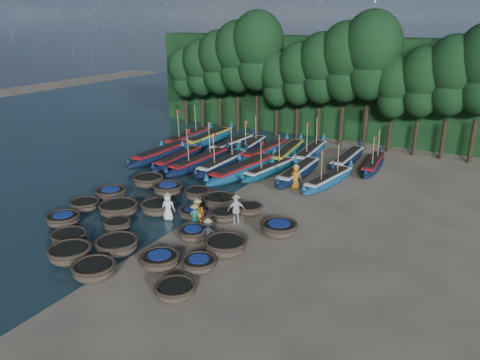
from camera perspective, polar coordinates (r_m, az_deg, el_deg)
The scene contains 62 objects.
ground at distance 30.55m, azimuth -4.23°, elevation -3.72°, with size 120.00×120.00×0.00m, color gray.
foliage_wall at distance 49.81m, azimuth 11.07°, elevation 11.04°, with size 40.00×3.00×10.00m, color black.
coracle_2 at distance 25.76m, azimuth -20.02°, elevation -8.39°, with size 2.29×2.29×0.83m.
coracle_3 at distance 23.94m, azimuth -17.37°, elevation -10.37°, with size 2.50×2.50×0.78m.
coracle_4 at distance 21.72m, azimuth -7.91°, elevation -13.12°, with size 1.94×1.94×0.64m.
coracle_5 at distance 30.13m, azimuth -20.74°, elevation -4.49°, with size 2.34×2.34×0.72m.
coracle_6 at distance 27.79m, azimuth -20.13°, elevation -6.54°, with size 2.43×2.43×0.66m.
coracle_7 at distance 25.89m, azimuth -14.75°, elevation -7.69°, with size 2.67×2.67×0.81m.
coracle_8 at distance 24.06m, azimuth -9.76°, elevation -9.59°, with size 2.06×2.06×0.75m.
coracle_9 at distance 23.61m, azimuth -5.03°, elevation -10.11°, with size 2.19×2.19×0.65m.
coracle_10 at distance 31.96m, azimuth -18.37°, elevation -2.88°, with size 1.91×1.91×0.68m.
coracle_11 at distance 30.52m, azimuth -14.59°, elevation -3.38°, with size 2.82×2.82×0.84m.
coracle_12 at distance 28.54m, azimuth -14.73°, elevation -5.26°, with size 1.70×1.70×0.65m.
coracle_13 at distance 26.59m, azimuth -5.71°, elevation -6.48°, with size 1.88×1.88×0.71m.
coracle_14 at distance 24.99m, azimuth -1.78°, elevation -8.00°, with size 2.60×2.60×0.83m.
coracle_15 at distance 33.18m, azimuth -15.47°, elevation -1.61°, with size 2.16×2.16×0.81m.
coracle_16 at distance 30.20m, azimuth -9.98°, elevation -3.30°, with size 2.50×2.50×0.81m.
coracle_17 at distance 29.36m, azimuth -5.84°, elevation -3.98°, with size 1.98×1.98×0.64m.
coracle_18 at distance 28.80m, azimuth -1.98°, elevation -4.28°, with size 1.81×1.81×0.71m.
coracle_19 at distance 27.08m, azimuth 4.78°, elevation -5.87°, with size 2.32×2.32×0.77m.
coracle_20 at distance 35.14m, azimuth -11.11°, elevation -0.07°, with size 2.31×2.31×0.82m.
coracle_21 at distance 33.38m, azimuth -8.77°, elevation -1.06°, with size 2.38×2.38×0.74m.
coracle_22 at distance 32.23m, azimuth -5.18°, elevation -1.65°, with size 1.90×1.90×0.75m.
coracle_23 at distance 30.70m, azimuth -2.57°, elevation -2.60°, with size 2.27×2.27×0.83m.
coracle_24 at distance 29.75m, azimuth 1.13°, elevation -3.53°, with size 1.84×1.84×0.66m.
long_boat_1 at distance 41.33m, azimuth -9.40°, elevation 3.19°, with size 1.75×8.98×1.58m.
long_boat_2 at distance 39.94m, azimuth -7.47°, elevation 2.59°, with size 1.88×7.72×1.36m.
long_boat_3 at distance 38.62m, azimuth -4.93°, elevation 2.21°, with size 1.97×8.70×3.70m.
long_boat_4 at distance 38.15m, azimuth -2.05°, elevation 1.98°, with size 1.53×8.10×3.44m.
long_boat_5 at distance 36.46m, azimuth 0.42°, elevation 1.26°, with size 2.85×9.02×1.60m.
long_boat_6 at distance 36.89m, azimuth 3.69°, elevation 1.26°, with size 2.45×7.30×3.14m.
long_boat_7 at distance 36.36m, azimuth 7.16°, elevation 0.94°, with size 1.44×8.07×1.42m.
long_boat_8 at distance 35.09m, azimuth 10.77°, elevation -0.02°, with size 2.46×7.32×3.15m.
long_boat_9 at distance 46.32m, azimuth -6.39°, elevation 5.08°, with size 1.62×8.71×3.70m.
long_boat_10 at distance 45.93m, azimuth -3.82°, elevation 5.06°, with size 1.63×8.99×1.58m.
long_boat_11 at distance 44.05m, azimuth -0.95°, elevation 4.35°, with size 1.91×7.65×1.35m.
long_boat_12 at distance 43.38m, azimuth 1.27°, elevation 4.11°, with size 2.12×7.55×3.22m.
long_boat_13 at distance 41.67m, azimuth 3.06°, elevation 3.52°, with size 2.13×8.44×1.49m.
long_boat_14 at distance 41.29m, azimuth 5.81°, elevation 3.31°, with size 2.52×8.64×1.53m.
long_boat_15 at distance 41.60m, azimuth 8.58°, elevation 3.30°, with size 2.05×8.43×3.59m.
long_boat_16 at distance 40.53m, azimuth 12.98°, elevation 2.53°, with size 1.44×8.03×1.41m.
long_boat_17 at distance 39.69m, azimuth 15.96°, elevation 1.85°, with size 1.87×7.38×3.14m.
fisherman_0 at distance 29.13m, azimuth -8.78°, elevation -3.18°, with size 0.96×0.80×1.88m.
fisherman_1 at distance 27.67m, azimuth -5.54°, elevation -4.34°, with size 0.63×0.66×1.71m.
fisherman_2 at distance 27.77m, azimuth -5.16°, elevation -4.11°, with size 0.93×0.77×1.98m.
fisherman_3 at distance 25.81m, azimuth -3.91°, elevation -6.30°, with size 1.12×0.95×1.70m.
fisherman_4 at distance 28.22m, azimuth -0.45°, elevation -3.57°, with size 1.10×1.00×2.00m.
fisherman_5 at distance 40.57m, azimuth -0.20°, elevation 3.59°, with size 1.61×1.37×1.94m.
fisherman_6 at distance 34.18m, azimuth 6.80°, elevation 0.44°, with size 0.91×0.63×1.97m.
tree_0 at distance 54.00m, azimuth -6.81°, elevation 12.92°, with size 3.68×3.68×8.68m.
tree_1 at distance 52.61m, azimuth -4.76°, elevation 13.56°, with size 4.09×4.09×9.65m.
tree_2 at distance 51.29m, azimuth -2.59°, elevation 14.21°, with size 4.51×4.51×10.63m.
tree_3 at distance 50.05m, azimuth -0.29°, elevation 14.88°, with size 4.92×4.92×11.60m.
tree_4 at distance 48.89m, azimuth 2.13°, elevation 15.55°, with size 5.34×5.34×12.58m.
tree_5 at distance 48.13m, azimuth 4.57°, elevation 12.21°, with size 3.68×3.68×8.68m.
tree_6 at distance 47.13m, azimuth 7.18°, elevation 12.80°, with size 4.09×4.09×9.65m.
tree_7 at distance 46.22m, azimuth 9.92°, elevation 13.38°, with size 4.51×4.51×10.63m.
tree_8 at distance 45.43m, azimuth 12.77°, elevation 13.95°, with size 4.92×4.92×11.60m.
tree_9 at distance 44.74m, azimuth 15.73°, elevation 14.51°, with size 5.34×5.34×12.58m.
tree_10 at distance 44.51m, azimuth 18.31°, elevation 10.72°, with size 3.68×3.68×8.68m.
tree_11 at distance 44.03m, azimuth 21.37°, elevation 11.18°, with size 4.09×4.09×9.65m.
tree_12 at distance 43.67m, azimuth 24.49°, elevation 11.62°, with size 4.51×4.51×10.63m.
Camera 1 is at (15.83, -23.21, 12.00)m, focal length 35.00 mm.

